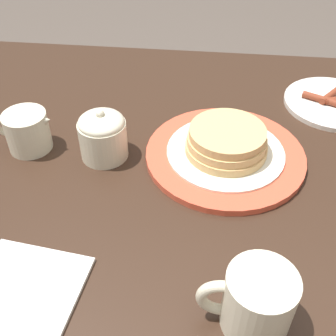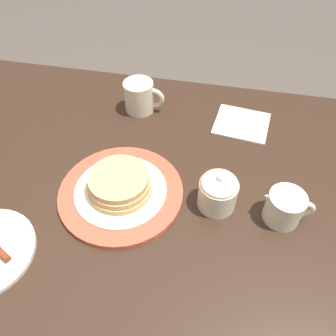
{
  "view_description": "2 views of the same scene",
  "coord_description": "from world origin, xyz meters",
  "px_view_note": "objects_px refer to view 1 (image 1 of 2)",
  "views": [
    {
      "loc": [
        0.05,
        0.54,
        1.23
      ],
      "look_at": [
        0.1,
        0.04,
        0.78
      ],
      "focal_mm": 45.0,
      "sensor_mm": 36.0,
      "label": 1
    },
    {
      "loc": [
        0.21,
        -0.45,
        1.34
      ],
      "look_at": [
        0.1,
        0.04,
        0.78
      ],
      "focal_mm": 35.0,
      "sensor_mm": 36.0,
      "label": 2
    }
  ],
  "objects_px": {
    "sugar_bowl": "(103,135)",
    "pancake_plate": "(226,149)",
    "napkin": "(25,289)",
    "creamer_pitcher": "(28,131)",
    "coffee_mug": "(256,301)",
    "side_plate_bacon": "(333,102)"
  },
  "relations": [
    {
      "from": "pancake_plate",
      "to": "creamer_pitcher",
      "type": "bearing_deg",
      "value": 1.39
    },
    {
      "from": "pancake_plate",
      "to": "coffee_mug",
      "type": "relative_size",
      "value": 2.46
    },
    {
      "from": "side_plate_bacon",
      "to": "creamer_pitcher",
      "type": "bearing_deg",
      "value": 19.65
    },
    {
      "from": "sugar_bowl",
      "to": "napkin",
      "type": "height_order",
      "value": "sugar_bowl"
    },
    {
      "from": "side_plate_bacon",
      "to": "creamer_pitcher",
      "type": "xyz_separation_m",
      "value": [
        0.57,
        0.2,
        0.03
      ]
    },
    {
      "from": "side_plate_bacon",
      "to": "coffee_mug",
      "type": "distance_m",
      "value": 0.54
    },
    {
      "from": "coffee_mug",
      "to": "sugar_bowl",
      "type": "height_order",
      "value": "sugar_bowl"
    },
    {
      "from": "coffee_mug",
      "to": "napkin",
      "type": "xyz_separation_m",
      "value": [
        0.29,
        -0.01,
        -0.04
      ]
    },
    {
      "from": "pancake_plate",
      "to": "coffee_mug",
      "type": "height_order",
      "value": "coffee_mug"
    },
    {
      "from": "pancake_plate",
      "to": "napkin",
      "type": "bearing_deg",
      "value": 49.47
    },
    {
      "from": "side_plate_bacon",
      "to": "creamer_pitcher",
      "type": "height_order",
      "value": "creamer_pitcher"
    },
    {
      "from": "coffee_mug",
      "to": "sugar_bowl",
      "type": "xyz_separation_m",
      "value": [
        0.25,
        -0.29,
        -0.0
      ]
    },
    {
      "from": "coffee_mug",
      "to": "creamer_pitcher",
      "type": "xyz_separation_m",
      "value": [
        0.38,
        -0.3,
        -0.01
      ]
    },
    {
      "from": "creamer_pitcher",
      "to": "pancake_plate",
      "type": "bearing_deg",
      "value": -178.61
    },
    {
      "from": "side_plate_bacon",
      "to": "napkin",
      "type": "xyz_separation_m",
      "value": [
        0.47,
        0.49,
        -0.0
      ]
    },
    {
      "from": "sugar_bowl",
      "to": "pancake_plate",
      "type": "bearing_deg",
      "value": -175.78
    },
    {
      "from": "side_plate_bacon",
      "to": "creamer_pitcher",
      "type": "distance_m",
      "value": 0.6
    },
    {
      "from": "coffee_mug",
      "to": "creamer_pitcher",
      "type": "bearing_deg",
      "value": -37.86
    },
    {
      "from": "pancake_plate",
      "to": "creamer_pitcher",
      "type": "xyz_separation_m",
      "value": [
        0.35,
        0.01,
        0.02
      ]
    },
    {
      "from": "side_plate_bacon",
      "to": "coffee_mug",
      "type": "relative_size",
      "value": 1.74
    },
    {
      "from": "side_plate_bacon",
      "to": "coffee_mug",
      "type": "xyz_separation_m",
      "value": [
        0.19,
        0.5,
        0.04
      ]
    },
    {
      "from": "creamer_pitcher",
      "to": "sugar_bowl",
      "type": "relative_size",
      "value": 1.16
    }
  ]
}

